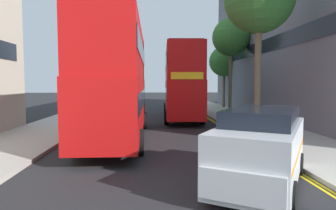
{
  "coord_description": "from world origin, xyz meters",
  "views": [
    {
      "loc": [
        -0.3,
        -2.91,
        2.82
      ],
      "look_at": [
        0.5,
        11.0,
        1.8
      ],
      "focal_mm": 31.61,
      "sensor_mm": 36.0,
      "label": 1
    }
  ],
  "objects": [
    {
      "name": "sidewalk_right",
      "position": [
        6.5,
        16.0,
        0.07
      ],
      "size": [
        4.0,
        80.0,
        0.14
      ],
      "primitive_type": "cube",
      "color": "#ADA89E",
      "rests_on": "ground"
    },
    {
      "name": "sidewalk_left",
      "position": [
        -6.5,
        16.0,
        0.07
      ],
      "size": [
        4.0,
        80.0,
        0.14
      ],
      "primitive_type": "cube",
      "color": "#ADA89E",
      "rests_on": "ground"
    },
    {
      "name": "kerb_line_outer",
      "position": [
        4.4,
        14.0,
        0.0
      ],
      "size": [
        0.1,
        56.0,
        0.01
      ],
      "primitive_type": "cube",
      "color": "yellow",
      "rests_on": "ground"
    },
    {
      "name": "kerb_line_inner",
      "position": [
        4.24,
        14.0,
        0.0
      ],
      "size": [
        0.1,
        56.0,
        0.01
      ],
      "primitive_type": "cube",
      "color": "yellow",
      "rests_on": "ground"
    },
    {
      "name": "double_decker_bus_away",
      "position": [
        -1.99,
        11.94,
        3.03
      ],
      "size": [
        2.8,
        10.81,
        5.64
      ],
      "color": "#B20F0F",
      "rests_on": "ground"
    },
    {
      "name": "double_decker_bus_oncoming",
      "position": [
        2.12,
        20.53,
        3.03
      ],
      "size": [
        3.1,
        10.89,
        5.64
      ],
      "color": "#B20F0F",
      "rests_on": "ground"
    },
    {
      "name": "taxi_minivan",
      "position": [
        2.69,
        4.9,
        1.07
      ],
      "size": [
        4.04,
        5.09,
        2.12
      ],
      "color": "silver",
      "rests_on": "ground"
    },
    {
      "name": "pedestrian_far",
      "position": [
        5.21,
        27.56,
        0.99
      ],
      "size": [
        0.34,
        0.22,
        1.62
      ],
      "color": "#2D2D38",
      "rests_on": "sidewalk_right"
    },
    {
      "name": "street_tree_near",
      "position": [
        6.99,
        24.0,
        6.99
      ],
      "size": [
        3.41,
        3.41,
        8.6
      ],
      "color": "#6B6047",
      "rests_on": "sidewalk_right"
    },
    {
      "name": "street_tree_far",
      "position": [
        7.94,
        30.21,
        5.28
      ],
      "size": [
        3.37,
        3.37,
        6.86
      ],
      "color": "#6B6047",
      "rests_on": "sidewalk_right"
    },
    {
      "name": "street_tree_distant",
      "position": [
        5.2,
        39.37,
        7.03
      ],
      "size": [
        4.24,
        4.24,
        9.06
      ],
      "color": "#6B6047",
      "rests_on": "sidewalk_right"
    },
    {
      "name": "townhouse_terrace_right",
      "position": [
        13.5,
        21.77,
        7.5
      ],
      "size": [
        10.08,
        28.0,
        14.99
      ],
      "color": "slate",
      "rests_on": "ground"
    }
  ]
}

